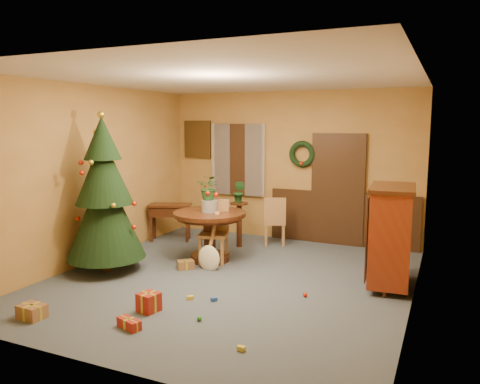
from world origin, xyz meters
The scene contains 21 objects.
room_envelope centered at (0.21, 2.70, 1.12)m, with size 5.50×5.50×5.50m.
dining_table centered at (-0.74, 0.74, 0.58)m, with size 1.21×1.21×0.83m.
urn centered at (-0.74, 0.74, 0.93)m, with size 0.27×0.27×0.20m, color slate.
centerpiece_plant centered at (-0.74, 0.74, 1.24)m, with size 0.37×0.32×0.41m, color #1E4C23.
chair_near centered at (-0.64, 0.73, 0.55)m, with size 0.55×0.55×1.03m.
chair_far centered at (-0.09, 2.13, 0.50)m, with size 0.52×0.52×0.92m.
guitar centered at (-0.52, 0.30, 0.44)m, with size 0.37×0.18×0.88m, color white, non-canonical shape.
plant_stand centered at (-0.66, 1.76, 0.52)m, with size 0.32×0.32×0.84m.
stand_plant centered at (-0.66, 1.76, 1.04)m, with size 0.22×0.18×0.40m, color #19471E.
christmas_tree centered at (-1.94, -0.40, 1.17)m, with size 1.19×1.19×2.46m.
writing_desk centered at (-2.09, 1.64, 0.55)m, with size 0.91×0.68×0.73m.
sideboard centered at (2.15, 0.67, 0.76)m, with size 0.67×1.15×1.43m.
gift_a centered at (-1.55, -2.20, 0.08)m, with size 0.32×0.25×0.17m.
gift_b centered at (-0.41, -1.47, 0.11)m, with size 0.27×0.27×0.23m.
gift_c centered at (-0.87, 0.18, 0.07)m, with size 0.30×0.30×0.14m.
gift_d centered at (-0.33, -1.96, 0.05)m, with size 0.33×0.21×0.11m.
toy_a centered at (0.16, -0.85, 0.03)m, with size 0.08×0.05×0.05m, color #2755AC.
toy_b centered at (0.29, -1.47, 0.03)m, with size 0.06×0.06×0.06m, color #238124.
toy_c centered at (-0.14, -0.93, 0.03)m, with size 0.08×0.05×0.05m, color yellow.
toy_d centered at (1.20, -0.22, 0.03)m, with size 0.06×0.06×0.06m, color red.
toy_e centered at (1.03, -1.93, 0.03)m, with size 0.08×0.05×0.05m, color gold.
Camera 1 is at (2.84, -5.98, 2.27)m, focal length 35.00 mm.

